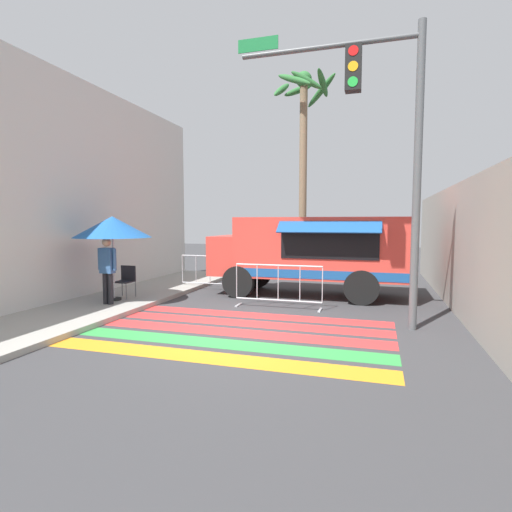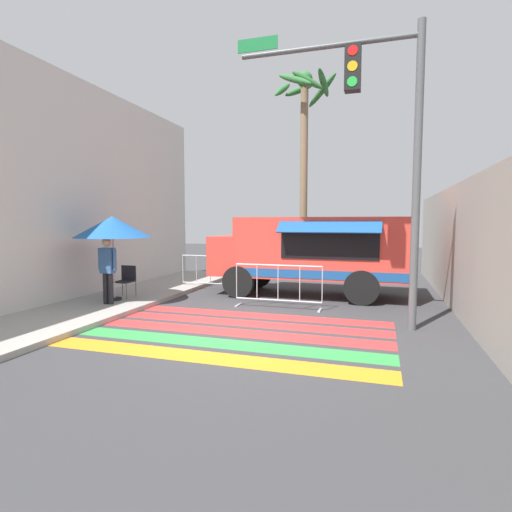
# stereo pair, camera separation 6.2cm
# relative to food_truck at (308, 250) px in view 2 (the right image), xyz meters

# --- Properties ---
(ground_plane) EXTENTS (60.00, 60.00, 0.00)m
(ground_plane) POSITION_rel_food_truck_xyz_m (-0.82, -4.28, -1.39)
(ground_plane) COLOR #38383A
(sidewalk_left) EXTENTS (4.40, 16.00, 0.12)m
(sidewalk_left) POSITION_rel_food_truck_xyz_m (-5.80, -4.28, -1.33)
(sidewalk_left) COLOR #99968E
(sidewalk_left) RESTS_ON ground_plane
(building_left_facade) EXTENTS (0.25, 16.00, 6.17)m
(building_left_facade) POSITION_rel_food_truck_xyz_m (-6.09, -4.28, 1.69)
(building_left_facade) COLOR silver
(building_left_facade) RESTS_ON ground_plane
(concrete_wall_right) EXTENTS (0.20, 16.00, 3.14)m
(concrete_wall_right) POSITION_rel_food_truck_xyz_m (3.90, -1.28, 0.18)
(concrete_wall_right) COLOR #A39E93
(concrete_wall_right) RESTS_ON ground_plane
(crosswalk_painted) EXTENTS (6.40, 3.60, 0.01)m
(crosswalk_painted) POSITION_rel_food_truck_xyz_m (-0.82, -4.46, -1.38)
(crosswalk_painted) COLOR orange
(crosswalk_painted) RESTS_ON ground_plane
(food_truck) EXTENTS (5.80, 2.53, 2.35)m
(food_truck) POSITION_rel_food_truck_xyz_m (0.00, 0.00, 0.00)
(food_truck) COLOR #D13D33
(food_truck) RESTS_ON ground_plane
(traffic_signal_pole) EXTENTS (3.84, 0.29, 6.18)m
(traffic_signal_pole) POSITION_rel_food_truck_xyz_m (2.00, -3.20, 2.80)
(traffic_signal_pole) COLOR #515456
(traffic_signal_pole) RESTS_ON ground_plane
(patio_umbrella) EXTENTS (2.02, 2.02, 2.24)m
(patio_umbrella) POSITION_rel_food_truck_xyz_m (-4.72, -2.83, 0.68)
(patio_umbrella) COLOR black
(patio_umbrella) RESTS_ON sidewalk_left
(folding_chair) EXTENTS (0.46, 0.46, 0.87)m
(folding_chair) POSITION_rel_food_truck_xyz_m (-4.68, -2.36, -0.74)
(folding_chair) COLOR #4C4C51
(folding_chair) RESTS_ON sidewalk_left
(vendor_person) EXTENTS (0.53, 0.22, 1.69)m
(vendor_person) POSITION_rel_food_truck_xyz_m (-4.55, -3.31, -0.31)
(vendor_person) COLOR black
(vendor_person) RESTS_ON sidewalk_left
(barricade_front) EXTENTS (2.28, 0.44, 1.12)m
(barricade_front) POSITION_rel_food_truck_xyz_m (-0.42, -1.97, -0.82)
(barricade_front) COLOR #B7BABF
(barricade_front) RESTS_ON ground_plane
(barricade_side) EXTENTS (2.02, 0.44, 1.12)m
(barricade_side) POSITION_rel_food_truck_xyz_m (-3.23, 0.13, -0.83)
(barricade_side) COLOR #B7BABF
(barricade_side) RESTS_ON ground_plane
(palm_tree) EXTENTS (2.38, 2.34, 7.90)m
(palm_tree) POSITION_rel_food_truck_xyz_m (-0.83, 3.67, 4.33)
(palm_tree) COLOR #7A664C
(palm_tree) RESTS_ON ground_plane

